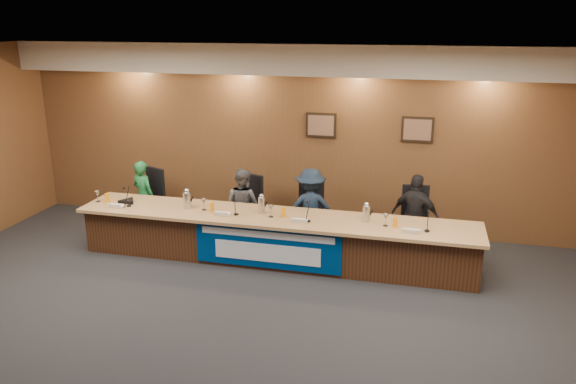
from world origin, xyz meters
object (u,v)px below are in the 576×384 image
office_chair_a (147,203)px  office_chair_c (311,217)px  dais_body (275,239)px  carafe_left (187,200)px  panelist_d (416,216)px  carafe_mid (262,205)px  office_chair_d (415,225)px  banner (267,248)px  office_chair_b (245,211)px  panelist_b (243,205)px  panelist_c (310,208)px  speakerphone (128,201)px  carafe_right (366,214)px  panelist_a (144,196)px

office_chair_a → office_chair_c: (2.95, 0.00, 0.00)m
dais_body → carafe_left: bearing=-178.3°
panelist_d → office_chair_c: (-1.66, 0.10, -0.18)m
carafe_mid → office_chair_d: bearing=18.5°
office_chair_a → carafe_left: 1.45m
banner → office_chair_d: bearing=29.8°
office_chair_b → panelist_b: bearing=-69.3°
office_chair_b → office_chair_d: bearing=20.7°
office_chair_c → panelist_b: bearing=172.2°
panelist_c → office_chair_b: bearing=-19.5°
office_chair_a → panelist_d: bearing=21.3°
banner → speakerphone: speakerphone is taller
panelist_d → office_chair_a: 4.61m
office_chair_a → carafe_left: bearing=-13.0°
carafe_mid → speakerphone: bearing=-179.4°
panelist_d → carafe_right: size_ratio=5.49×
panelist_d → speakerphone: panelist_d is taller
panelist_a → speakerphone: bearing=118.0°
dais_body → banner: size_ratio=2.73×
panelist_d → office_chair_b: (-2.80, 0.10, -0.18)m
dais_body → office_chair_a: (-2.53, 0.77, 0.13)m
office_chair_c → carafe_left: (-1.81, -0.81, 0.40)m
carafe_right → speakerphone: 3.82m
panelist_b → office_chair_b: (0.00, 0.10, -0.14)m
banner → panelist_c: size_ratio=1.67×
office_chair_a → office_chair_d: (4.61, 0.00, 0.00)m
panelist_d → carafe_left: panelist_d is taller
panelist_d → carafe_right: 0.98m
banner → panelist_a: (-2.53, 1.09, 0.25)m
panelist_c → speakerphone: bearing=-1.0°
banner → panelist_d: (2.07, 1.09, 0.28)m
panelist_c → office_chair_a: size_ratio=2.75×
office_chair_b → speakerphone: size_ratio=1.50×
office_chair_b → carafe_left: size_ratio=1.88×
banner → panelist_b: (-0.73, 1.09, 0.24)m
banner → panelist_c: 1.20m
office_chair_d → carafe_right: 1.10m
carafe_left → office_chair_c: bearing=24.2°
panelist_a → office_chair_a: (0.00, 0.10, -0.15)m
banner → carafe_right: bearing=17.5°
office_chair_b → office_chair_c: bearing=20.7°
carafe_mid → speakerphone: 2.24m
panelist_b → panelist_c: (1.14, 0.00, 0.04)m
office_chair_a → speakerphone: bearing=-60.6°
dais_body → office_chair_d: (2.07, 0.77, 0.13)m
panelist_a → carafe_left: bearing=168.1°
speakerphone → office_chair_d: bearing=9.9°
office_chair_b → banner: bearing=-37.8°
panelist_c → carafe_right: (0.96, -0.65, 0.21)m
banner → speakerphone: 2.50m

